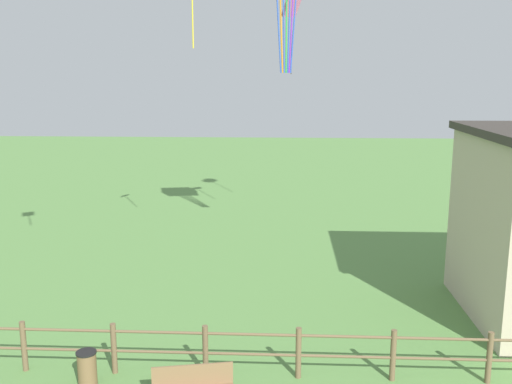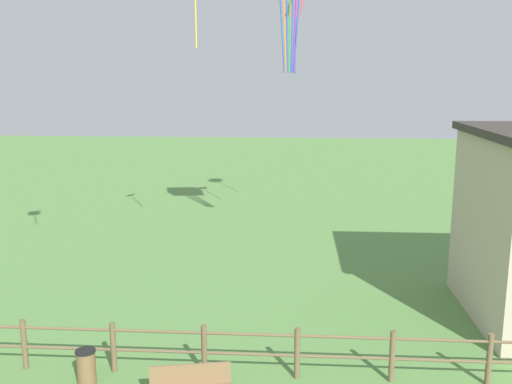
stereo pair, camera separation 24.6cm
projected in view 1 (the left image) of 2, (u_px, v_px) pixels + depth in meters
The scene contains 3 objects.
wooden_fence at pixel (252, 349), 13.83m from camera, with size 16.01×0.14×1.30m.
trash_bin at pixel (87, 368), 13.49m from camera, with size 0.48×0.48×0.86m.
kite_pink_diamond at pixel (292, 16), 23.54m from camera, with size 0.94×0.91×3.23m.
Camera 1 is at (0.77, -7.74, 7.23)m, focal length 40.00 mm.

